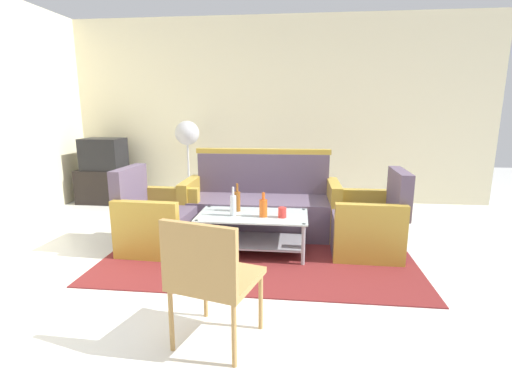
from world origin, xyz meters
The scene contains 15 objects.
ground_plane centered at (0.00, 0.00, 0.00)m, with size 14.00×14.00×0.00m, color white.
wall_back centered at (0.00, 3.06, 1.40)m, with size 6.52×0.12×2.80m.
rug centered at (-0.01, 0.73, 0.01)m, with size 3.02×2.04×0.01m, color maroon.
couch centered at (-0.07, 1.36, 0.32)m, with size 1.81×0.76×0.96m.
armchair_left centered at (-1.11, 0.69, 0.29)m, with size 0.73×0.79×0.85m.
armchair_right centered at (1.09, 0.83, 0.29)m, with size 0.71×0.77×0.85m.
coffee_table centered at (-0.08, 0.67, 0.27)m, with size 1.10×0.60×0.40m.
bottle_brown centered at (-0.26, 0.78, 0.52)m, with size 0.06×0.06×0.29m.
bottle_clear centered at (-0.27, 0.60, 0.52)m, with size 0.06×0.06×0.29m.
bottle_orange centered at (0.03, 0.60, 0.50)m, with size 0.08×0.08×0.24m.
cup centered at (0.22, 0.60, 0.46)m, with size 0.08×0.08×0.10m, color red.
tv_stand centered at (-2.63, 2.55, 0.26)m, with size 0.80×0.50×0.52m, color black.
television centered at (-2.63, 2.55, 0.76)m, with size 0.61×0.46×0.48m.
pedestal_fan centered at (-1.31, 2.60, 1.01)m, with size 0.36×0.36×1.27m.
wicker_chair centered at (-0.14, -0.92, 0.49)m, with size 0.59×0.59×0.84m.
Camera 1 is at (0.37, -3.00, 1.46)m, focal length 26.78 mm.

